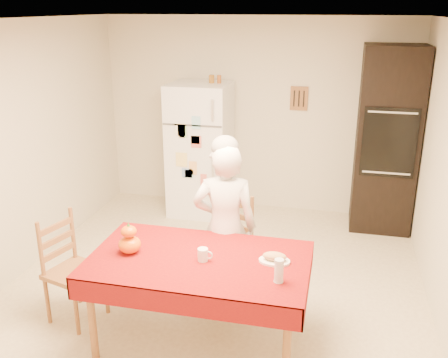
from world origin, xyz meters
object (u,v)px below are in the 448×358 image
(seated_woman, at_px, (225,228))
(pumpkin_lower, at_px, (130,245))
(dining_table, at_px, (199,266))
(wine_glass, at_px, (279,271))
(bread_plate, at_px, (274,261))
(chair_left, at_px, (69,265))
(coffee_mug, at_px, (203,255))
(oven_cabinet, at_px, (387,140))
(chair_far, at_px, (229,240))
(refrigerator, at_px, (200,150))

(seated_woman, xyz_separation_m, pumpkin_lower, (-0.63, -0.60, 0.06))
(dining_table, relative_size, wine_glass, 9.66)
(bread_plate, bearing_deg, wine_glass, -76.38)
(dining_table, distance_m, chair_left, 1.21)
(coffee_mug, height_order, pumpkin_lower, pumpkin_lower)
(dining_table, distance_m, pumpkin_lower, 0.57)
(oven_cabinet, height_order, chair_left, oven_cabinet)
(wine_glass, bearing_deg, oven_cabinet, 72.83)
(dining_table, bearing_deg, wine_glass, -17.45)
(chair_far, bearing_deg, seated_woman, -66.32)
(chair_far, xyz_separation_m, bread_plate, (0.53, -0.79, 0.26))
(coffee_mug, bearing_deg, chair_left, 174.66)
(chair_left, bearing_deg, pumpkin_lower, -84.30)
(refrigerator, height_order, chair_left, refrigerator)
(dining_table, height_order, pumpkin_lower, pumpkin_lower)
(bread_plate, bearing_deg, dining_table, -172.66)
(chair_left, bearing_deg, wine_glass, -82.87)
(chair_left, height_order, pumpkin_lower, chair_left)
(pumpkin_lower, bearing_deg, seated_woman, 43.61)
(oven_cabinet, xyz_separation_m, chair_far, (-1.49, -1.84, -0.59))
(coffee_mug, bearing_deg, pumpkin_lower, -179.83)
(oven_cabinet, relative_size, pumpkin_lower, 12.20)
(chair_far, distance_m, bread_plate, 0.99)
(refrigerator, relative_size, bread_plate, 7.08)
(chair_left, distance_m, seated_woman, 1.38)
(chair_far, distance_m, wine_glass, 1.27)
(refrigerator, distance_m, pumpkin_lower, 2.69)
(dining_table, relative_size, bread_plate, 7.08)
(coffee_mug, xyz_separation_m, pumpkin_lower, (-0.60, -0.00, 0.02))
(refrigerator, xyz_separation_m, coffee_mug, (0.78, -2.68, -0.04))
(chair_left, bearing_deg, oven_cabinet, -30.12)
(seated_woman, height_order, coffee_mug, seated_woman)
(chair_far, height_order, bread_plate, chair_far)
(dining_table, distance_m, bread_plate, 0.59)
(dining_table, height_order, chair_far, chair_far)
(bread_plate, bearing_deg, seated_woman, 135.32)
(refrigerator, distance_m, seated_woman, 2.24)
(seated_woman, relative_size, bread_plate, 6.43)
(bread_plate, bearing_deg, pumpkin_lower, -174.83)
(oven_cabinet, distance_m, seated_woman, 2.61)
(oven_cabinet, bearing_deg, pumpkin_lower, -127.52)
(coffee_mug, bearing_deg, wine_glass, -16.23)
(coffee_mug, height_order, wine_glass, wine_glass)
(pumpkin_lower, xyz_separation_m, wine_glass, (1.20, -0.17, 0.02))
(dining_table, xyz_separation_m, chair_left, (-1.19, 0.09, -0.18))
(oven_cabinet, xyz_separation_m, chair_left, (-2.73, -2.62, -0.59))
(oven_cabinet, xyz_separation_m, pumpkin_lower, (-2.10, -2.73, -0.27))
(oven_cabinet, bearing_deg, dining_table, -119.69)
(chair_far, bearing_deg, oven_cabinet, 69.52)
(pumpkin_lower, relative_size, bread_plate, 0.75)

